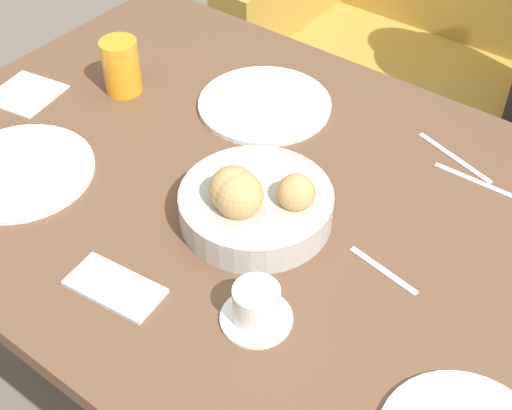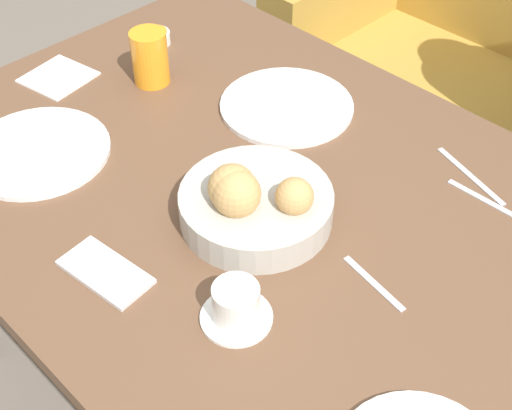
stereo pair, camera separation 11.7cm
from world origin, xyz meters
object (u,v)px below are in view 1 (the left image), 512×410
plate_far_center (265,104)px  fork_silver (454,158)px  bread_basket (254,203)px  knife_silver (480,183)px  jam_bowl_honey (120,45)px  spoon_coffee (383,270)px  juice_glass (121,66)px  cell_phone (115,287)px  plate_near_left (20,171)px  napkin (26,94)px  coffee_cup (256,307)px

plate_far_center → fork_silver: bearing=12.2°
bread_basket → knife_silver: bread_basket is taller
jam_bowl_honey → fork_silver: bearing=8.3°
jam_bowl_honey → spoon_coffee: (0.79, -0.21, -0.01)m
bread_basket → fork_silver: (0.19, 0.35, -0.04)m
jam_bowl_honey → bread_basket: bearing=-23.5°
bread_basket → juice_glass: bread_basket is taller
jam_bowl_honey → cell_phone: size_ratio=0.41×
plate_near_left → fork_silver: (0.60, 0.52, -0.00)m
knife_silver → cell_phone: cell_phone is taller
napkin → cell_phone: size_ratio=0.93×
plate_far_center → coffee_cup: bearing=-54.3°
cell_phone → jam_bowl_honey: bearing=134.7°
knife_silver → cell_phone: bearing=-120.9°
coffee_cup → napkin: size_ratio=0.73×
plate_near_left → bread_basket: bearing=21.4°
knife_silver → cell_phone: 0.66m
bread_basket → plate_far_center: bread_basket is taller
coffee_cup → napkin: (-0.73, 0.17, -0.03)m
spoon_coffee → knife_silver: bearing=83.5°
plate_near_left → juice_glass: size_ratio=2.36×
juice_glass → spoon_coffee: bearing=-9.2°
bread_basket → plate_near_left: bearing=-158.6°
plate_near_left → spoon_coffee: size_ratio=2.05×
coffee_cup → fork_silver: (0.06, 0.52, -0.03)m
napkin → cell_phone: cell_phone is taller
plate_near_left → spoon_coffee: 0.67m
juice_glass → jam_bowl_honey: juice_glass is taller
spoon_coffee → napkin: (-0.83, -0.03, 0.00)m
cell_phone → juice_glass: bearing=133.6°
bread_basket → jam_bowl_honey: (-0.56, 0.25, -0.02)m
jam_bowl_honey → cell_phone: jam_bowl_honey is taller
juice_glass → coffee_cup: size_ratio=1.06×
plate_far_center → knife_silver: plate_far_center is taller
knife_silver → juice_glass: bearing=-166.1°
plate_near_left → cell_phone: (0.33, -0.09, -0.00)m
bread_basket → jam_bowl_honey: bearing=156.5°
fork_silver → knife_silver: bearing=-28.5°
bread_basket → knife_silver: 0.41m
knife_silver → spoon_coffee: bearing=-96.5°
coffee_cup → jam_bowl_honey: bearing=149.5°
plate_far_center → jam_bowl_honey: bearing=-175.8°
juice_glass → cell_phone: (0.37, -0.39, -0.05)m
spoon_coffee → napkin: bearing=-178.2°
knife_silver → coffee_cup: bearing=-105.4°
juice_glass → fork_silver: (0.64, 0.21, -0.06)m
plate_near_left → coffee_cup: size_ratio=2.50×
bread_basket → cell_phone: bearing=-107.3°
jam_bowl_honey → knife_silver: 0.83m
napkin → bread_basket: bearing=-0.8°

